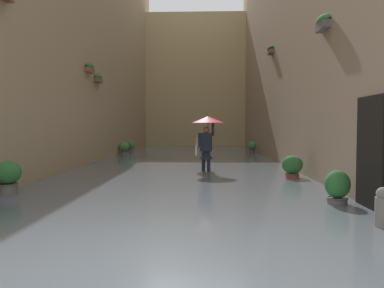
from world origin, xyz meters
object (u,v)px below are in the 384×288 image
at_px(potted_plant_mid_right, 124,148).
at_px(potted_plant_mid_left, 337,189).
at_px(person_wading, 207,132).
at_px(potted_plant_near_left, 292,167).
at_px(mooring_bollard, 383,212).
at_px(potted_plant_far_left, 252,147).
at_px(potted_plant_near_right, 8,178).
at_px(potted_plant_far_right, 131,147).

height_order(potted_plant_mid_right, potted_plant_mid_left, potted_plant_mid_left).
height_order(person_wading, potted_plant_mid_left, person_wading).
xyz_separation_m(potted_plant_near_left, mooring_bollard, (-0.12, 5.42, -0.08)).
distance_m(person_wading, potted_plant_far_left, 9.32).
bearing_deg(potted_plant_mid_right, mooring_bollard, 116.17).
relative_size(person_wading, potted_plant_far_left, 2.60).
bearing_deg(potted_plant_mid_left, mooring_bollard, 93.47).
bearing_deg(potted_plant_mid_left, potted_plant_far_left, -90.30).
xyz_separation_m(potted_plant_far_left, mooring_bollard, (-0.03, 15.86, -0.08)).
xyz_separation_m(potted_plant_mid_left, mooring_bollard, (-0.10, 1.67, -0.06)).
distance_m(potted_plant_near_right, potted_plant_far_left, 15.17).
bearing_deg(mooring_bollard, person_wading, -69.40).
distance_m(potted_plant_mid_right, mooring_bollard, 15.90).
height_order(person_wading, potted_plant_mid_right, person_wading).
bearing_deg(person_wading, mooring_bollard, 110.60).
bearing_deg(potted_plant_near_right, mooring_bollard, 161.08).
bearing_deg(potted_plant_near_left, person_wading, -31.72).
xyz_separation_m(potted_plant_mid_right, potted_plant_near_right, (0.01, 11.86, 0.05)).
height_order(person_wading, potted_plant_near_right, person_wading).
relative_size(potted_plant_mid_right, potted_plant_mid_left, 0.98).
xyz_separation_m(potted_plant_near_right, potted_plant_far_left, (-6.99, -13.46, -0.06)).
height_order(potted_plant_mid_right, potted_plant_near_left, potted_plant_near_left).
distance_m(potted_plant_mid_right, potted_plant_far_left, 7.17).
distance_m(person_wading, potted_plant_near_right, 6.41).
bearing_deg(potted_plant_far_left, potted_plant_mid_left, 89.70).
height_order(person_wading, mooring_bollard, person_wading).
relative_size(potted_plant_mid_left, mooring_bollard, 1.08).
height_order(potted_plant_near_right, potted_plant_near_left, potted_plant_near_right).
bearing_deg(potted_plant_near_left, potted_plant_mid_left, 90.32).
height_order(potted_plant_near_right, potted_plant_far_left, potted_plant_near_right).
bearing_deg(potted_plant_far_left, person_wading, 73.74).
bearing_deg(potted_plant_near_right, potted_plant_mid_right, -90.04).
xyz_separation_m(potted_plant_mid_right, potted_plant_near_left, (-6.89, 8.85, -0.01)).
bearing_deg(mooring_bollard, potted_plant_mid_left, -86.53).
relative_size(potted_plant_near_right, potted_plant_far_right, 1.13).
distance_m(person_wading, potted_plant_mid_right, 8.58).
distance_m(potted_plant_mid_right, potted_plant_mid_left, 14.37).
distance_m(potted_plant_mid_right, potted_plant_near_left, 11.21).
height_order(potted_plant_near_left, mooring_bollard, potted_plant_near_left).
relative_size(person_wading, potted_plant_near_left, 2.60).
xyz_separation_m(potted_plant_far_right, potted_plant_mid_left, (-6.89, 14.40, 0.00)).
bearing_deg(mooring_bollard, potted_plant_near_right, -18.92).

